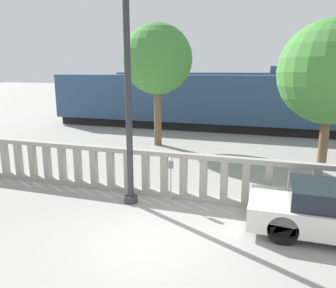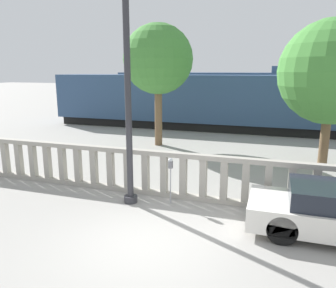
# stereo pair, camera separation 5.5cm
# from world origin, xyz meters

# --- Properties ---
(ground_plane) EXTENTS (160.00, 160.00, 0.00)m
(ground_plane) POSITION_xyz_m (0.00, 0.00, 0.00)
(ground_plane) COLOR gray
(balustrade) EXTENTS (16.66, 0.24, 1.42)m
(balustrade) POSITION_xyz_m (0.00, 2.83, 0.71)
(balustrade) COLOR #9E998E
(balustrade) RESTS_ON ground
(lamppost) EXTENTS (0.44, 0.44, 6.46)m
(lamppost) POSITION_xyz_m (-1.39, 2.03, 3.68)
(lamppost) COLOR #2D2D33
(lamppost) RESTS_ON ground
(parking_meter) EXTENTS (0.14, 0.14, 1.37)m
(parking_meter) POSITION_xyz_m (-0.25, 2.34, 1.07)
(parking_meter) COLOR #99999E
(parking_meter) RESTS_ON ground
(train_near) EXTENTS (25.82, 2.61, 4.13)m
(train_near) POSITION_xyz_m (0.67, 14.88, 1.85)
(train_near) COLOR black
(train_near) RESTS_ON ground
(train_far) EXTENTS (18.00, 3.19, 4.20)m
(train_far) POSITION_xyz_m (-4.25, 26.76, 1.90)
(train_far) COLOR black
(train_far) RESTS_ON ground
(tree_left) EXTENTS (3.48, 3.48, 6.11)m
(tree_left) POSITION_xyz_m (-3.22, 9.50, 4.34)
(tree_left) COLOR brown
(tree_left) RESTS_ON ground
(tree_right) EXTENTS (4.13, 4.13, 5.82)m
(tree_right) POSITION_xyz_m (4.50, 8.25, 3.74)
(tree_right) COLOR brown
(tree_right) RESTS_ON ground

